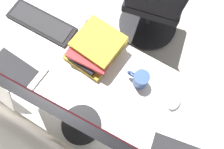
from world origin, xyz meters
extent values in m
cube|color=white|center=(-0.16, 1.65, 0.71)|extent=(1.81, 0.62, 0.03)
cylinder|color=silver|center=(0.68, 1.40, 0.35)|extent=(0.05, 0.05, 0.70)
cube|color=white|center=(-0.41, 1.68, 0.35)|extent=(0.40, 0.50, 0.69)
cube|color=silver|center=(-0.41, 1.42, 0.35)|extent=(0.37, 0.01, 0.61)
cylinder|color=black|center=(-0.13, 1.85, 0.74)|extent=(0.20, 0.20, 0.01)
cylinder|color=black|center=(-0.13, 1.85, 0.79)|extent=(0.04, 0.04, 0.10)
cube|color=black|center=(-0.13, 1.85, 1.01)|extent=(0.56, 0.06, 0.35)
cube|color=#330F14|center=(-0.13, 1.83, 1.01)|extent=(0.52, 0.04, 0.30)
cube|color=white|center=(0.35, 1.78, 0.74)|extent=(0.33, 0.21, 0.01)
cube|color=#262628|center=(0.35, 1.78, 0.75)|extent=(0.27, 0.14, 0.00)
cube|color=black|center=(0.39, 1.48, 0.74)|extent=(0.42, 0.15, 0.02)
cube|color=#2D2D30|center=(0.39, 1.48, 0.75)|extent=(0.38, 0.12, 0.00)
ellipsoid|color=silver|center=(-0.48, 1.50, 0.75)|extent=(0.06, 0.10, 0.03)
cube|color=gold|center=(0.02, 1.46, 0.75)|extent=(0.26, 0.31, 0.03)
cube|color=black|center=(0.02, 1.46, 0.78)|extent=(0.20, 0.30, 0.03)
cube|color=#B2383D|center=(0.01, 1.48, 0.81)|extent=(0.24, 0.24, 0.03)
cube|color=gold|center=(0.01, 1.45, 0.84)|extent=(0.25, 0.23, 0.03)
cylinder|color=#335193|center=(-0.28, 1.50, 0.78)|extent=(0.08, 0.08, 0.10)
torus|color=#335193|center=(-0.22, 1.50, 0.78)|extent=(0.06, 0.01, 0.06)
cylinder|color=black|center=(-0.05, 0.72, 0.24)|extent=(0.05, 0.05, 0.37)
cylinder|color=black|center=(-0.05, 0.72, 0.04)|extent=(0.56, 0.56, 0.03)
camera|label=1|loc=(-0.30, 1.83, 1.79)|focal=32.76mm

